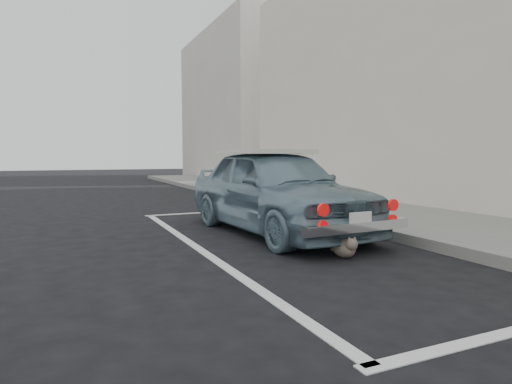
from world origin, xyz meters
TOP-DOWN VIEW (x-y plane):
  - ground at (0.00, 0.00)m, footprint 80.00×80.00m
  - sidewalk at (3.20, 2.00)m, footprint 2.80×40.00m
  - shop_building at (6.33, 4.00)m, footprint 3.50×18.00m
  - building_far at (6.35, 20.00)m, footprint 3.50×10.00m
  - pline_front at (0.50, 6.50)m, footprint 3.00×0.12m
  - pline_side at (-0.90, 3.00)m, footprint 0.12×7.00m
  - retro_coupe at (0.60, 3.71)m, footprint 1.85×4.14m
  - cat at (0.57, 1.81)m, footprint 0.26×0.54m

SIDE VIEW (x-z plane):
  - ground at x=0.00m, z-range 0.00..0.00m
  - pline_front at x=0.50m, z-range 0.00..0.01m
  - pline_side at x=-0.90m, z-range 0.00..0.01m
  - sidewalk at x=3.20m, z-range 0.00..0.15m
  - cat at x=0.57m, z-range -0.01..0.28m
  - retro_coupe at x=0.60m, z-range 0.01..1.39m
  - shop_building at x=6.33m, z-range -0.01..6.99m
  - building_far at x=6.35m, z-range 0.00..8.00m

